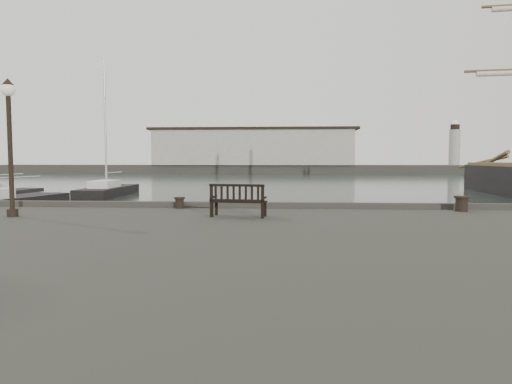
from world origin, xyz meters
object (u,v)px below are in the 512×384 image
bench (238,207)px  bollard_left (180,203)px  lamp_post (9,128)px  bollard_right (462,204)px  yacht_d (109,193)px

bench → bollard_left: size_ratio=4.35×
bollard_left → lamp_post: size_ratio=0.10×
bollard_right → yacht_d: (-20.76, 24.42, -1.56)m
bollard_right → lamp_post: bearing=-170.4°
lamp_post → yacht_d: (-7.92, 26.59, -3.74)m
bollard_right → lamp_post: lamp_post is taller
lamp_post → yacht_d: bearing=106.6°
bollard_left → bollard_right: bollard_right is taller
bollard_left → bollard_right: (8.75, -0.28, 0.05)m
bench → yacht_d: 29.82m
yacht_d → bollard_right: bearing=-52.1°
bench → lamp_post: (-6.22, -0.38, 2.14)m
bench → lamp_post: 6.59m
bollard_left → yacht_d: bearing=116.4°
yacht_d → bollard_left: bearing=-66.0°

